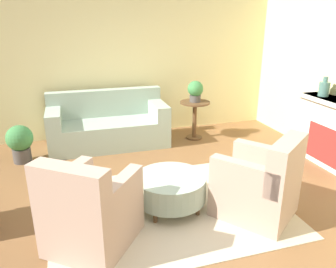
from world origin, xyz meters
The scene contains 12 objects.
ground_plane centered at (0.00, 0.00, 0.00)m, with size 16.00×16.00×0.00m, color brown.
wall_back centered at (0.00, 2.96, 1.40)m, with size 9.81×0.12×2.80m.
rug centered at (0.00, 0.00, 0.01)m, with size 2.74×2.08×0.01m.
couch centered at (-0.42, 2.35, 0.35)m, with size 2.05×0.90×0.95m.
armchair_left centered at (-0.94, -0.43, 0.38)m, with size 1.08×1.10×0.98m.
armchair_right centered at (0.94, -0.43, 0.38)m, with size 1.08×1.10×0.98m.
ottoman_table centered at (0.02, 0.01, 0.27)m, with size 0.85×0.85×0.41m.
side_table centered at (1.17, 2.21, 0.49)m, with size 0.55×0.55×0.72m.
fireplace centered at (2.76, 0.43, 0.54)m, with size 0.44×1.46×1.03m.
vase_mantel_near centered at (2.75, 0.80, 1.15)m, with size 0.16×0.16×0.30m.
potted_plant_on_side_table centered at (1.17, 2.21, 0.93)m, with size 0.29×0.29×0.39m.
potted_plant_floor centered at (-1.85, 1.98, 0.34)m, with size 0.41×0.41×0.61m.
Camera 1 is at (-1.01, -3.29, 2.17)m, focal length 35.00 mm.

